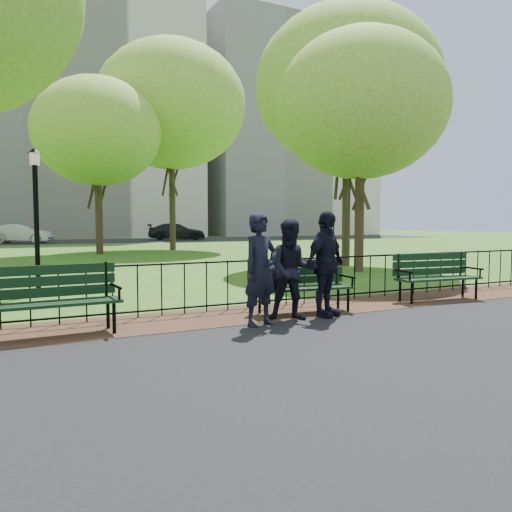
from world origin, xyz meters
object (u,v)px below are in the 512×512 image
lamppost (36,216)px  sedan_silver (22,234)px  park_bench_left_a (48,293)px  sedan_dark (177,232)px  person_right (326,264)px  tree_far_e (171,105)px  tree_near_e (361,105)px  person_left (261,270)px  tree_far_c (97,132)px  person_mid (292,270)px  tree_mid_e (348,87)px  park_bench_right_a (435,271)px  park_bench_main (292,279)px

lamppost → sedan_silver: bearing=89.0°
park_bench_left_a → sedan_dark: size_ratio=0.40×
park_bench_left_a → person_right: 4.26m
tree_far_e → sedan_silver: 16.23m
tree_near_e → person_left: bearing=-137.9°
tree_far_c → person_mid: size_ratio=5.21×
tree_far_e → tree_mid_e: bearing=-78.7°
park_bench_right_a → tree_far_c: 18.65m
person_left → person_right: bearing=-8.2°
person_right → sedan_dark: person_right is taller
lamppost → person_mid: 6.07m
person_right → person_left: bearing=163.1°
sedan_dark → lamppost: bearing=173.5°
tree_near_e → tree_far_c: size_ratio=0.89×
park_bench_right_a → lamppost: size_ratio=0.59×
tree_mid_e → tree_far_e: tree_far_e is taller
park_bench_main → lamppost: size_ratio=0.57×
park_bench_right_a → tree_far_c: size_ratio=0.22×
tree_near_e → tree_far_c: tree_far_c is taller
tree_far_e → person_mid: tree_far_e is taller
tree_mid_e → sedan_dark: tree_mid_e is taller
tree_far_e → sedan_dark: size_ratio=2.37×
park_bench_main → sedan_dark: sedan_dark is taller
tree_far_c → sedan_silver: (-2.96, 14.68, -5.13)m
tree_far_e → person_mid: bearing=-102.0°
park_bench_left_a → sedan_silver: sedan_silver is taller
tree_mid_e → person_left: tree_mid_e is taller
park_bench_right_a → person_right: bearing=-164.9°
park_bench_main → park_bench_left_a: bearing=-173.6°
park_bench_main → tree_near_e: bearing=50.1°
tree_near_e → person_mid: size_ratio=4.62×
lamppost → person_left: bearing=-60.9°
tree_mid_e → tree_far_c: (-6.81, 10.37, -0.46)m
lamppost → park_bench_right_a: bearing=-31.9°
tree_far_c → sedan_dark: (8.94, 15.91, -5.11)m
tree_mid_e → tree_far_c: bearing=123.3°
park_bench_right_a → tree_far_e: 20.96m
park_bench_main → tree_far_e: bearing=85.5°
sedan_dark → tree_mid_e: bearing=-168.0°
person_right → sedan_silver: (-3.63, 32.67, -0.19)m
tree_far_e → sedan_silver: size_ratio=2.76×
park_bench_left_a → sedan_dark: (12.50, 33.38, 0.10)m
park_bench_main → tree_far_c: (-0.31, 17.50, 5.22)m
person_mid → tree_far_c: bearing=114.0°
park_bench_left_a → tree_near_e: (9.44, 5.18, 4.55)m
lamppost → tree_near_e: bearing=5.1°
park_bench_left_a → person_mid: (3.57, -0.55, 0.20)m
park_bench_left_a → person_left: 3.01m
sedan_silver → tree_mid_e: bearing=-137.1°
sedan_silver → park_bench_right_a: bearing=-146.8°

